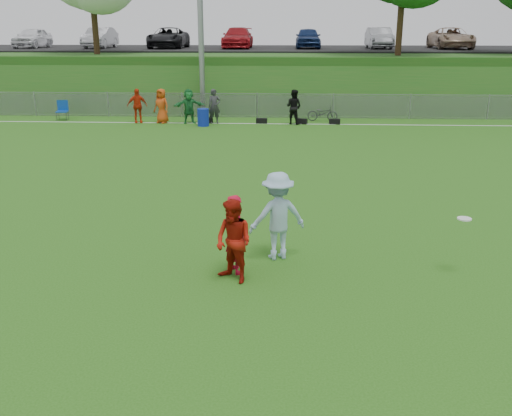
# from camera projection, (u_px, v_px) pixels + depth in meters

# --- Properties ---
(ground) EXTENTS (120.00, 120.00, 0.00)m
(ground) POSITION_uv_depth(u_px,v_px,m) (205.00, 273.00, 11.30)
(ground) COLOR #235912
(ground) RESTS_ON ground
(sideline_far) EXTENTS (60.00, 0.10, 0.01)m
(sideline_far) POSITION_uv_depth(u_px,v_px,m) (255.00, 124.00, 28.41)
(sideline_far) COLOR white
(sideline_far) RESTS_ON ground
(fence) EXTENTS (58.00, 0.06, 1.30)m
(fence) POSITION_uv_depth(u_px,v_px,m) (257.00, 105.00, 30.11)
(fence) COLOR gray
(fence) RESTS_ON ground
(berm) EXTENTS (120.00, 18.00, 3.00)m
(berm) POSITION_uv_depth(u_px,v_px,m) (265.00, 72.00, 40.31)
(berm) COLOR #1C5A19
(berm) RESTS_ON ground
(parking_lot) EXTENTS (120.00, 12.00, 0.10)m
(parking_lot) POSITION_uv_depth(u_px,v_px,m) (266.00, 49.00, 41.73)
(parking_lot) COLOR black
(parking_lot) RESTS_ON berm
(car_row) EXTENTS (32.04, 5.18, 1.44)m
(car_row) POSITION_uv_depth(u_px,v_px,m) (249.00, 38.00, 40.61)
(car_row) COLOR white
(car_row) RESTS_ON parking_lot
(spectator_row) EXTENTS (8.87, 1.03, 1.69)m
(spectator_row) POSITION_uv_depth(u_px,v_px,m) (200.00, 106.00, 28.29)
(spectator_row) COLOR red
(spectator_row) RESTS_ON ground
(gear_bags) EXTENTS (6.95, 0.43, 0.26)m
(gear_bags) POSITION_uv_depth(u_px,v_px,m) (276.00, 121.00, 28.41)
(gear_bags) COLOR black
(gear_bags) RESTS_ON ground
(player_red_left) EXTENTS (0.61, 0.69, 1.59)m
(player_red_left) POSITION_uv_depth(u_px,v_px,m) (236.00, 234.00, 11.14)
(player_red_left) COLOR red
(player_red_left) RESTS_ON ground
(player_red_center) EXTENTS (1.00, 0.97, 1.62)m
(player_red_center) POSITION_uv_depth(u_px,v_px,m) (234.00, 241.00, 10.71)
(player_red_center) COLOR #A2170B
(player_red_center) RESTS_ON ground
(player_blue) EXTENTS (1.36, 1.06, 1.86)m
(player_blue) POSITION_uv_depth(u_px,v_px,m) (278.00, 216.00, 11.77)
(player_blue) COLOR #9BBFD7
(player_blue) RESTS_ON ground
(frisbee) EXTENTS (0.27, 0.27, 0.03)m
(frisbee) POSITION_uv_depth(u_px,v_px,m) (464.00, 219.00, 10.93)
(frisbee) COLOR silver
(frisbee) RESTS_ON ground
(recycling_bin) EXTENTS (0.68, 0.68, 0.84)m
(recycling_bin) POSITION_uv_depth(u_px,v_px,m) (203.00, 117.00, 27.64)
(recycling_bin) COLOR #0F25A2
(recycling_bin) RESTS_ON ground
(camp_chair) EXTENTS (0.63, 0.64, 1.00)m
(camp_chair) POSITION_uv_depth(u_px,v_px,m) (63.00, 114.00, 29.42)
(camp_chair) COLOR #0E3C98
(camp_chair) RESTS_ON ground
(bicycle) EXTENTS (1.58, 0.68, 0.81)m
(bicycle) POSITION_uv_depth(u_px,v_px,m) (323.00, 113.00, 29.06)
(bicycle) COLOR #2E2F31
(bicycle) RESTS_ON ground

